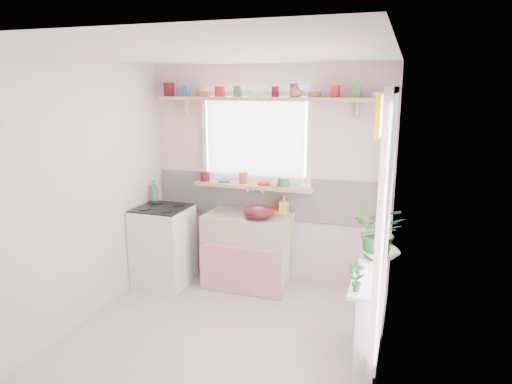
% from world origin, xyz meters
% --- Properties ---
extents(room, '(3.20, 3.20, 3.20)m').
position_xyz_m(room, '(0.66, 0.86, 1.37)').
color(room, beige).
rests_on(room, ground).
extents(sink_unit, '(0.95, 0.65, 1.11)m').
position_xyz_m(sink_unit, '(-0.15, 1.29, 0.43)').
color(sink_unit, white).
rests_on(sink_unit, ground).
extents(cooker, '(0.58, 0.58, 0.93)m').
position_xyz_m(cooker, '(-1.10, 1.05, 0.46)').
color(cooker, white).
rests_on(cooker, ground).
extents(radiator_ledge, '(0.22, 0.95, 0.78)m').
position_xyz_m(radiator_ledge, '(1.30, 0.20, 0.40)').
color(radiator_ledge, white).
rests_on(radiator_ledge, ground).
extents(windowsill, '(1.40, 0.22, 0.04)m').
position_xyz_m(windowsill, '(-0.15, 1.48, 1.14)').
color(windowsill, tan).
rests_on(windowsill, room).
extents(pine_shelf, '(2.52, 0.24, 0.04)m').
position_xyz_m(pine_shelf, '(0.00, 1.47, 2.12)').
color(pine_shelf, tan).
rests_on(pine_shelf, room).
extents(shelf_crockery, '(2.47, 0.11, 0.12)m').
position_xyz_m(shelf_crockery, '(-0.04, 1.47, 2.19)').
color(shelf_crockery, '#590F14').
rests_on(shelf_crockery, pine_shelf).
extents(sill_crockery, '(1.35, 0.11, 0.12)m').
position_xyz_m(sill_crockery, '(-0.20, 1.48, 1.21)').
color(sill_crockery, '#590F14').
rests_on(sill_crockery, windowsill).
extents(dish_tray, '(0.41, 0.34, 0.04)m').
position_xyz_m(dish_tray, '(-0.02, 1.50, 0.87)').
color(dish_tray, '#D85413').
rests_on(dish_tray, sink_unit).
extents(colander, '(0.39, 0.39, 0.15)m').
position_xyz_m(colander, '(0.01, 1.18, 0.92)').
color(colander, '#4F0D18').
rests_on(colander, sink_unit).
extents(jade_plant, '(0.47, 0.41, 0.49)m').
position_xyz_m(jade_plant, '(1.32, 0.60, 1.02)').
color(jade_plant, '#266028').
rests_on(jade_plant, radiator_ledge).
extents(fruit_bowl, '(0.44, 0.44, 0.08)m').
position_xyz_m(fruit_bowl, '(1.33, 0.60, 0.82)').
color(fruit_bowl, white).
rests_on(fruit_bowl, radiator_ledge).
extents(herb_pot, '(0.12, 0.08, 0.23)m').
position_xyz_m(herb_pot, '(1.21, -0.16, 0.89)').
color(herb_pot, '#2A692E').
rests_on(herb_pot, radiator_ledge).
extents(soap_bottle_sink, '(0.10, 0.10, 0.22)m').
position_xyz_m(soap_bottle_sink, '(0.22, 1.46, 0.96)').
color(soap_bottle_sink, '#CEC85B').
rests_on(soap_bottle_sink, sink_unit).
extents(sill_cup, '(0.13, 0.13, 0.09)m').
position_xyz_m(sill_cup, '(0.11, 1.42, 1.20)').
color(sill_cup, beige).
rests_on(sill_cup, windowsill).
extents(sill_bowl, '(0.18, 0.18, 0.05)m').
position_xyz_m(sill_bowl, '(0.19, 1.54, 1.19)').
color(sill_bowl, '#3560AF').
rests_on(sill_bowl, windowsill).
extents(shelf_vase, '(0.17, 0.17, 0.14)m').
position_xyz_m(shelf_vase, '(0.35, 1.41, 2.21)').
color(shelf_vase, '#9A5B2F').
rests_on(shelf_vase, pine_shelf).
extents(cooker_bottle, '(0.11, 0.11, 0.26)m').
position_xyz_m(cooker_bottle, '(-1.32, 1.27, 1.04)').
color(cooker_bottle, '#3A7550').
rests_on(cooker_bottle, cooker).
extents(fruit, '(0.20, 0.14, 0.10)m').
position_xyz_m(fruit, '(1.34, 0.61, 0.88)').
color(fruit, orange).
rests_on(fruit, fruit_bowl).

